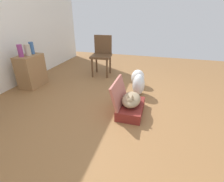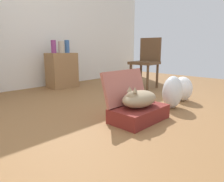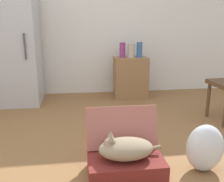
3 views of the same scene
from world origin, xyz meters
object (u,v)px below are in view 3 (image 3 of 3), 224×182
object	(u,v)px
suitcase_base	(126,166)
side_table	(131,78)
plastic_bag_white	(205,148)
vase_round	(131,51)
vase_short	(139,50)
cat	(125,148)
refrigerator	(17,50)
vase_tall	(122,50)

from	to	relation	value
suitcase_base	side_table	world-z (taller)	side_table
plastic_bag_white	vase_round	bearing A→B (deg)	94.84
vase_round	vase_short	bearing A→B (deg)	4.41
plastic_bag_white	vase_round	xyz separation A→B (m)	(-0.18, 2.17, 0.55)
cat	side_table	size ratio (longest dim) A/B	0.80
cat	refrigerator	bearing A→B (deg)	120.19
plastic_bag_white	vase_round	size ratio (longest dim) A/B	1.89
side_table	vase_tall	distance (m)	0.46
refrigerator	suitcase_base	bearing A→B (deg)	-59.63
suitcase_base	side_table	bearing A→B (deg)	77.75
cat	vase_short	bearing A→B (deg)	74.20
cat	vase_tall	xyz separation A→B (m)	(0.35, 2.20, 0.53)
cat	refrigerator	xyz separation A→B (m)	(-1.23, 2.12, 0.56)
vase_tall	vase_round	xyz separation A→B (m)	(0.13, -0.05, -0.01)
refrigerator	vase_round	bearing A→B (deg)	1.07
plastic_bag_white	refrigerator	xyz separation A→B (m)	(-1.90, 2.14, 0.60)
suitcase_base	refrigerator	distance (m)	2.56
plastic_bag_white	refrigerator	world-z (taller)	refrigerator
cat	vase_short	size ratio (longest dim) A/B	2.18
plastic_bag_white	vase_short	size ratio (longest dim) A/B	1.71
refrigerator	vase_tall	xyz separation A→B (m)	(1.58, 0.08, -0.03)
suitcase_base	cat	size ratio (longest dim) A/B	1.18
refrigerator	vase_short	size ratio (longest dim) A/B	6.73
cat	side_table	bearing A→B (deg)	77.52
plastic_bag_white	side_table	bearing A→B (deg)	94.80
suitcase_base	vase_short	size ratio (longest dim) A/B	2.57
refrigerator	side_table	bearing A→B (deg)	1.67
suitcase_base	vase_tall	size ratio (longest dim) A/B	2.64
vase_short	plastic_bag_white	bearing A→B (deg)	-88.62
plastic_bag_white	refrigerator	bearing A→B (deg)	131.55
plastic_bag_white	vase_tall	bearing A→B (deg)	98.08
vase_short	suitcase_base	bearing A→B (deg)	-105.57
vase_short	vase_round	distance (m)	0.13
cat	vase_round	xyz separation A→B (m)	(0.48, 2.15, 0.52)
cat	vase_tall	size ratio (longest dim) A/B	2.24
suitcase_base	vase_round	size ratio (longest dim) A/B	2.85
vase_tall	vase_round	bearing A→B (deg)	-20.65
suitcase_base	side_table	distance (m)	2.24
vase_tall	vase_short	distance (m)	0.27
suitcase_base	side_table	size ratio (longest dim) A/B	0.94
vase_short	refrigerator	bearing A→B (deg)	-178.69
refrigerator	cat	bearing A→B (deg)	-59.81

